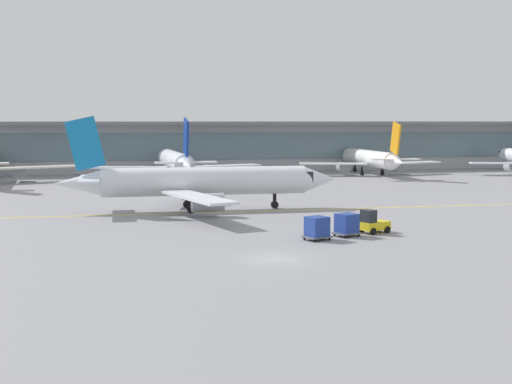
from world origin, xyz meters
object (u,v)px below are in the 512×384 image
(gate_airplane_2, at_px, (175,162))
(baggage_tug, at_px, (373,223))
(gate_airplane_3, at_px, (370,159))
(taxiing_regional_jet, at_px, (202,182))
(cargo_dolly_lead, at_px, (347,224))
(cargo_dolly_trailing, at_px, (317,227))

(gate_airplane_2, distance_m, baggage_tug, 58.38)
(gate_airplane_3, distance_m, taxiing_regional_jet, 56.34)
(cargo_dolly_lead, height_order, cargo_dolly_trailing, same)
(cargo_dolly_lead, bearing_deg, gate_airplane_3, 44.89)
(gate_airplane_2, relative_size, cargo_dolly_lead, 12.12)
(baggage_tug, bearing_deg, gate_airplane_3, 46.75)
(gate_airplane_2, relative_size, gate_airplane_3, 1.07)
(gate_airplane_2, bearing_deg, taxiing_regional_jet, 176.54)
(gate_airplane_3, distance_m, cargo_dolly_lead, 68.04)
(gate_airplane_3, height_order, taxiing_regional_jet, taxiing_regional_jet)
(taxiing_regional_jet, distance_m, cargo_dolly_trailing, 21.96)
(gate_airplane_3, xyz_separation_m, baggage_tug, (-23.33, -61.64, -1.99))
(taxiing_regional_jet, distance_m, cargo_dolly_lead, 21.97)
(taxiing_regional_jet, xyz_separation_m, cargo_dolly_lead, (9.92, -19.50, -2.03))
(taxiing_regional_jet, height_order, baggage_tug, taxiing_regional_jet)
(gate_airplane_2, bearing_deg, cargo_dolly_lead, -173.53)
(baggage_tug, height_order, cargo_dolly_trailing, baggage_tug)
(baggage_tug, distance_m, cargo_dolly_trailing, 6.27)
(baggage_tug, bearing_deg, taxiing_regional_jet, 102.21)
(taxiing_regional_jet, bearing_deg, cargo_dolly_trailing, -71.53)
(taxiing_regional_jet, xyz_separation_m, cargo_dolly_trailing, (6.92, -20.74, -2.03))
(baggage_tug, relative_size, cargo_dolly_trailing, 1.15)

